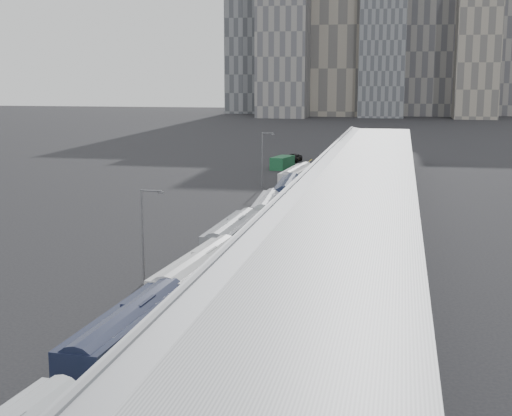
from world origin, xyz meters
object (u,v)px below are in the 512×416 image
(bus_2, at_px, (199,283))
(bus_6, at_px, (297,181))
(street_lamp_near, at_px, (145,229))
(suv, at_px, (293,158))
(bus_1, at_px, (130,344))
(street_lamp_far, at_px, (263,156))
(shipping_container, at_px, (282,163))
(bus_3, at_px, (233,242))
(bus_5, at_px, (289,196))
(bus_4, at_px, (268,213))

(bus_2, xyz_separation_m, bus_6, (-0.62, 56.67, -0.05))
(street_lamp_near, bearing_deg, suv, 90.72)
(bus_1, height_order, suv, bus_1)
(street_lamp_far, bearing_deg, shipping_container, 92.29)
(bus_3, height_order, bus_6, bus_6)
(bus_2, distance_m, bus_6, 56.67)
(bus_3, bearing_deg, street_lamp_far, 98.77)
(bus_5, bearing_deg, bus_6, 90.06)
(bus_4, xyz_separation_m, bus_6, (-0.28, 25.93, 0.16))
(bus_2, height_order, bus_5, bus_2)
(shipping_container, bearing_deg, suv, 101.22)
(bus_4, xyz_separation_m, street_lamp_near, (-5.74, -26.02, 3.26))
(street_lamp_far, height_order, shipping_container, street_lamp_far)
(suv, bearing_deg, bus_3, -78.03)
(bus_5, height_order, street_lamp_near, street_lamp_near)
(bus_3, bearing_deg, bus_2, -85.40)
(bus_4, relative_size, bus_5, 0.90)
(bus_2, distance_m, bus_3, 14.51)
(bus_6, distance_m, street_lamp_near, 52.33)
(bus_1, height_order, street_lamp_far, street_lamp_far)
(street_lamp_far, bearing_deg, bus_5, -68.48)
(bus_4, relative_size, street_lamp_near, 1.52)
(shipping_container, bearing_deg, street_lamp_far, -75.38)
(bus_3, relative_size, street_lamp_far, 1.50)
(bus_2, xyz_separation_m, shipping_container, (-7.46, 84.25, -0.51))
(suv, bearing_deg, bus_1, -79.04)
(bus_1, bearing_deg, bus_6, 92.85)
(bus_4, distance_m, suv, 66.11)
(bus_3, relative_size, suv, 2.23)
(bus_2, height_order, suv, bus_2)
(bus_4, xyz_separation_m, bus_5, (0.69, 11.79, 0.17))
(bus_6, bearing_deg, bus_5, -81.52)
(shipping_container, relative_size, suv, 1.08)
(bus_1, relative_size, bus_6, 1.00)
(bus_1, bearing_deg, bus_3, 93.24)
(street_lamp_far, bearing_deg, bus_4, -78.08)
(bus_6, relative_size, street_lamp_near, 1.68)
(suv, bearing_deg, bus_4, -76.55)
(bus_4, bearing_deg, street_lamp_near, -106.59)
(bus_2, bearing_deg, bus_4, 94.96)
(bus_4, relative_size, bus_6, 0.91)
(bus_1, relative_size, shipping_container, 2.14)
(bus_2, height_order, street_lamp_near, street_lamp_near)
(bus_1, relative_size, bus_2, 0.97)
(street_lamp_near, distance_m, suv, 91.87)
(bus_3, bearing_deg, bus_5, 89.31)
(bus_1, height_order, bus_3, bus_1)
(bus_5, relative_size, street_lamp_near, 1.68)
(bus_2, relative_size, bus_5, 1.03)
(shipping_container, bearing_deg, bus_4, -70.09)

